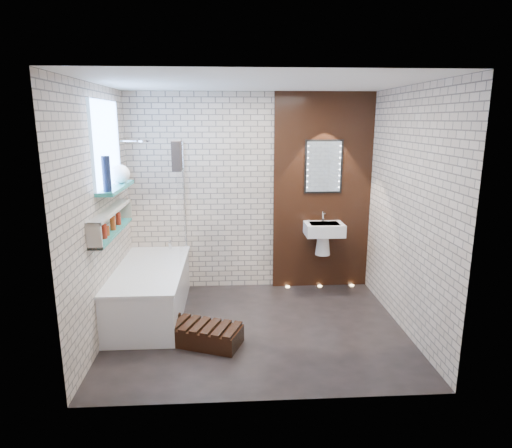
{
  "coord_description": "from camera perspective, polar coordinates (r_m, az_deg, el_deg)",
  "views": [
    {
      "loc": [
        -0.28,
        -4.48,
        2.25
      ],
      "look_at": [
        0.0,
        0.15,
        1.15
      ],
      "focal_mm": 30.97,
      "sensor_mm": 36.0,
      "label": 1
    }
  ],
  "objects": [
    {
      "name": "ground",
      "position": [
        5.02,
        0.11,
        -13.28
      ],
      "size": [
        3.2,
        3.2,
        0.0
      ],
      "primitive_type": "plane",
      "color": "black",
      "rests_on": "ground"
    },
    {
      "name": "room_shell",
      "position": [
        4.59,
        0.11,
        1.39
      ],
      "size": [
        3.24,
        3.2,
        2.6
      ],
      "color": "#B9A692",
      "rests_on": "ground"
    },
    {
      "name": "walnut_panel",
      "position": [
        5.96,
        8.53,
        4.01
      ],
      "size": [
        1.3,
        0.06,
        2.6
      ],
      "primitive_type": "cube",
      "color": "black",
      "rests_on": "ground"
    },
    {
      "name": "clerestory_window",
      "position": [
        5.01,
        -18.57,
        8.66
      ],
      "size": [
        0.18,
        1.0,
        0.94
      ],
      "color": "#7FADE0",
      "rests_on": "room_shell"
    },
    {
      "name": "display_niche",
      "position": [
        4.91,
        -18.12,
        0.32
      ],
      "size": [
        0.14,
        1.3,
        0.26
      ],
      "color": "teal",
      "rests_on": "room_shell"
    },
    {
      "name": "bathtub",
      "position": [
        5.39,
        -13.45,
        -8.36
      ],
      "size": [
        0.79,
        1.74,
        0.7
      ],
      "color": "white",
      "rests_on": "ground"
    },
    {
      "name": "bath_screen",
      "position": [
        5.49,
        -9.58,
        2.97
      ],
      "size": [
        0.01,
        0.78,
        1.4
      ],
      "primitive_type": "cube",
      "color": "white",
      "rests_on": "bathtub"
    },
    {
      "name": "towel",
      "position": [
        5.13,
        -10.17,
        8.66
      ],
      "size": [
        0.1,
        0.25,
        0.33
      ],
      "primitive_type": "cube",
      "color": "black",
      "rests_on": "bath_screen"
    },
    {
      "name": "shower_head",
      "position": [
        5.53,
        -14.31,
        10.34
      ],
      "size": [
        0.18,
        0.18,
        0.02
      ],
      "primitive_type": "cylinder",
      "color": "silver",
      "rests_on": "room_shell"
    },
    {
      "name": "washbasin",
      "position": [
        5.87,
        8.75,
        -1.22
      ],
      "size": [
        0.5,
        0.36,
        0.58
      ],
      "color": "white",
      "rests_on": "walnut_panel"
    },
    {
      "name": "led_mirror",
      "position": [
        5.87,
        8.72,
        7.32
      ],
      "size": [
        0.5,
        0.02,
        0.7
      ],
      "color": "black",
      "rests_on": "walnut_panel"
    },
    {
      "name": "walnut_step",
      "position": [
        4.72,
        -7.18,
        -14.01
      ],
      "size": [
        0.9,
        0.64,
        0.18
      ],
      "primitive_type": "cube",
      "rotation": [
        0.0,
        0.0,
        -0.37
      ],
      "color": "black",
      "rests_on": "ground"
    },
    {
      "name": "niche_bottles",
      "position": [
        4.86,
        -18.26,
        -0.18
      ],
      "size": [
        0.06,
        0.65,
        0.15
      ],
      "color": "maroon",
      "rests_on": "display_niche"
    },
    {
      "name": "sill_vases",
      "position": [
        5.08,
        -17.43,
        6.18
      ],
      "size": [
        0.21,
        0.71,
        0.35
      ],
      "color": "#16203E",
      "rests_on": "clerestory_window"
    },
    {
      "name": "floor_uplights",
      "position": [
        6.23,
        8.25,
        -7.93
      ],
      "size": [
        0.96,
        0.06,
        0.01
      ],
      "color": "#FFD899",
      "rests_on": "ground"
    }
  ]
}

